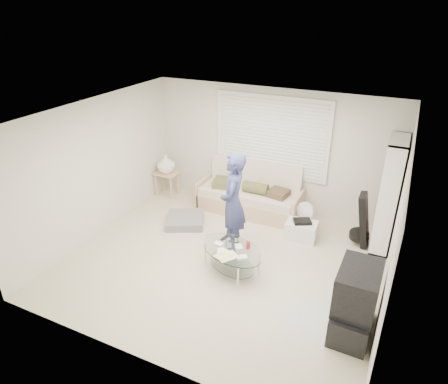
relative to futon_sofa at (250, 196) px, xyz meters
The scene contains 13 objects.
ground 1.92m from the futon_sofa, 81.69° to the right, with size 5.00×5.00×0.00m, color #BBAF91.
room_shell 1.92m from the futon_sofa, 78.90° to the right, with size 5.02×4.52×2.51m.
window_blinds 1.28m from the futon_sofa, 49.98° to the left, with size 2.32×0.08×1.62m.
futon_sofa is the anchor object (origin of this frame).
grey_floor_pillow 1.44m from the futon_sofa, 131.86° to the right, with size 0.70×0.70×0.16m, color slate.
side_table 1.99m from the futon_sofa, behind, with size 0.49×0.39×0.97m.
bookshelf 2.68m from the futon_sofa, ahead, with size 0.31×0.84×1.99m.
guitar_case 2.30m from the futon_sofa, ahead, with size 0.35×0.36×0.97m.
floor_fan 1.25m from the futon_sofa, 12.26° to the right, with size 0.36×0.24×0.59m.
storage_bin 1.40m from the futon_sofa, 25.67° to the right, with size 0.57×0.41×0.39m.
tv_unit 3.54m from the futon_sofa, 45.72° to the right, with size 0.52×0.91×0.99m.
coffee_table 2.11m from the futon_sofa, 76.07° to the right, with size 1.33×1.12×0.54m.
standing_person 1.56m from the futon_sofa, 80.24° to the right, with size 0.65×0.43×1.79m, color navy.
Camera 1 is at (2.38, -5.00, 3.99)m, focal length 32.00 mm.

